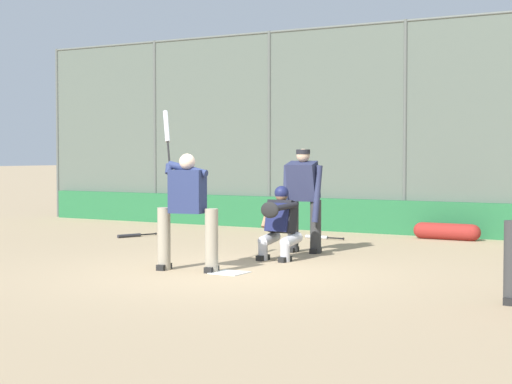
{
  "coord_description": "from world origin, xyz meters",
  "views": [
    {
      "loc": [
        -6.15,
        9.63,
        1.6
      ],
      "look_at": [
        0.18,
        -1.0,
        1.05
      ],
      "focal_mm": 60.0,
      "sensor_mm": 36.0,
      "label": 1
    }
  ],
  "objects_px": {
    "umpire_home": "(303,197)",
    "catcher_behind_plate": "(279,222)",
    "equipment_bag_dugout_side": "(447,231)",
    "spare_bat_first_base_side": "(132,235)",
    "batter_at_plate": "(187,207)",
    "spare_bat_near_backstop": "(320,237)"
  },
  "relations": [
    {
      "from": "spare_bat_first_base_side",
      "to": "equipment_bag_dugout_side",
      "type": "relative_size",
      "value": 0.66
    },
    {
      "from": "equipment_bag_dugout_side",
      "to": "spare_bat_first_base_side",
      "type": "bearing_deg",
      "value": 26.02
    },
    {
      "from": "spare_bat_near_backstop",
      "to": "catcher_behind_plate",
      "type": "bearing_deg",
      "value": 108.84
    },
    {
      "from": "equipment_bag_dugout_side",
      "to": "umpire_home",
      "type": "bearing_deg",
      "value": 68.02
    },
    {
      "from": "umpire_home",
      "to": "spare_bat_near_backstop",
      "type": "relative_size",
      "value": 2.05
    },
    {
      "from": "batter_at_plate",
      "to": "spare_bat_first_base_side",
      "type": "height_order",
      "value": "batter_at_plate"
    },
    {
      "from": "catcher_behind_plate",
      "to": "spare_bat_near_backstop",
      "type": "bearing_deg",
      "value": -73.41
    },
    {
      "from": "umpire_home",
      "to": "spare_bat_first_base_side",
      "type": "bearing_deg",
      "value": -14.61
    },
    {
      "from": "batter_at_plate",
      "to": "spare_bat_first_base_side",
      "type": "relative_size",
      "value": 2.62
    },
    {
      "from": "batter_at_plate",
      "to": "equipment_bag_dugout_side",
      "type": "relative_size",
      "value": 1.73
    },
    {
      "from": "batter_at_plate",
      "to": "catcher_behind_plate",
      "type": "relative_size",
      "value": 1.99
    },
    {
      "from": "catcher_behind_plate",
      "to": "equipment_bag_dugout_side",
      "type": "relative_size",
      "value": 0.87
    },
    {
      "from": "spare_bat_near_backstop",
      "to": "equipment_bag_dugout_side",
      "type": "height_order",
      "value": "equipment_bag_dugout_side"
    },
    {
      "from": "umpire_home",
      "to": "catcher_behind_plate",
      "type": "bearing_deg",
      "value": 91.1
    },
    {
      "from": "catcher_behind_plate",
      "to": "equipment_bag_dugout_side",
      "type": "distance_m",
      "value": 4.46
    },
    {
      "from": "batter_at_plate",
      "to": "spare_bat_near_backstop",
      "type": "relative_size",
      "value": 2.71
    },
    {
      "from": "spare_bat_first_base_side",
      "to": "umpire_home",
      "type": "bearing_deg",
      "value": 99.73
    },
    {
      "from": "catcher_behind_plate",
      "to": "spare_bat_near_backstop",
      "type": "xyz_separation_m",
      "value": [
        0.91,
        -3.19,
        -0.55
      ]
    },
    {
      "from": "spare_bat_first_base_side",
      "to": "spare_bat_near_backstop",
      "type": "bearing_deg",
      "value": 133.93
    },
    {
      "from": "spare_bat_near_backstop",
      "to": "equipment_bag_dugout_side",
      "type": "relative_size",
      "value": 0.64
    },
    {
      "from": "catcher_behind_plate",
      "to": "umpire_home",
      "type": "bearing_deg",
      "value": -82.6
    },
    {
      "from": "equipment_bag_dugout_side",
      "to": "catcher_behind_plate",
      "type": "bearing_deg",
      "value": 74.38
    }
  ]
}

